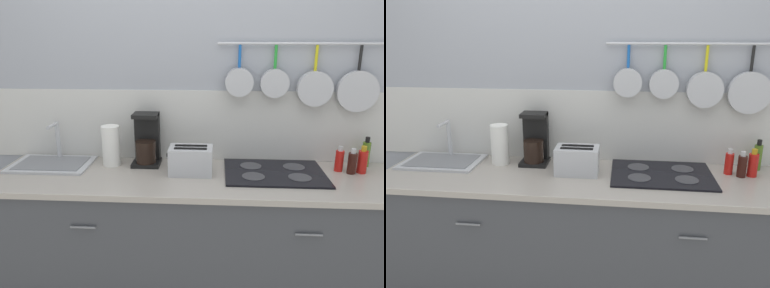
{
  "view_description": "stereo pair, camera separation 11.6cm",
  "coord_description": "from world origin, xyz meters",
  "views": [
    {
      "loc": [
        0.1,
        -2.06,
        1.73
      ],
      "look_at": [
        -0.03,
        0.0,
        1.11
      ],
      "focal_mm": 35.0,
      "sensor_mm": 36.0,
      "label": 1
    },
    {
      "loc": [
        0.22,
        -2.05,
        1.73
      ],
      "look_at": [
        -0.03,
        0.0,
        1.11
      ],
      "focal_mm": 35.0,
      "sensor_mm": 36.0,
      "label": 2
    }
  ],
  "objects": [
    {
      "name": "wall_back",
      "position": [
        0.0,
        0.35,
        1.27
      ],
      "size": [
        7.2,
        0.16,
        2.6
      ],
      "color": "#999EA8",
      "rests_on": "ground_plane"
    },
    {
      "name": "cabinet_base",
      "position": [
        0.0,
        -0.0,
        0.44
      ],
      "size": [
        2.4,
        0.6,
        0.88
      ],
      "color": "#3F4247",
      "rests_on": "ground_plane"
    },
    {
      "name": "countertop",
      "position": [
        0.0,
        0.0,
        0.89
      ],
      "size": [
        2.44,
        0.62,
        0.03
      ],
      "color": "#A59E93",
      "rests_on": "cabinet_base"
    },
    {
      "name": "sink_basin",
      "position": [
        -0.93,
        0.13,
        0.93
      ],
      "size": [
        0.49,
        0.33,
        0.26
      ],
      "color": "#B7BABF",
      "rests_on": "countertop"
    },
    {
      "name": "paper_towel_roll",
      "position": [
        -0.55,
        0.16,
        1.04
      ],
      "size": [
        0.11,
        0.11,
        0.25
      ],
      "color": "white",
      "rests_on": "countertop"
    },
    {
      "name": "coffee_maker",
      "position": [
        -0.33,
        0.2,
        1.05
      ],
      "size": [
        0.17,
        0.17,
        0.33
      ],
      "color": "black",
      "rests_on": "countertop"
    },
    {
      "name": "toaster",
      "position": [
        -0.04,
        0.05,
        0.99
      ],
      "size": [
        0.27,
        0.17,
        0.17
      ],
      "color": "#B7BABF",
      "rests_on": "countertop"
    },
    {
      "name": "cooktop",
      "position": [
        0.46,
        0.07,
        0.92
      ],
      "size": [
        0.59,
        0.45,
        0.01
      ],
      "color": "black",
      "rests_on": "countertop"
    },
    {
      "name": "bottle_cooking_wine",
      "position": [
        0.86,
        0.14,
        0.98
      ],
      "size": [
        0.05,
        0.05,
        0.16
      ],
      "color": "red",
      "rests_on": "countertop"
    },
    {
      "name": "bottle_sesame_oil",
      "position": [
        0.92,
        0.1,
        0.98
      ],
      "size": [
        0.05,
        0.05,
        0.16
      ],
      "color": "#33140F",
      "rests_on": "countertop"
    },
    {
      "name": "bottle_hot_sauce",
      "position": [
        0.99,
        0.12,
        0.99
      ],
      "size": [
        0.06,
        0.06,
        0.17
      ],
      "color": "red",
      "rests_on": "countertop"
    },
    {
      "name": "bottle_vinegar",
      "position": [
        1.05,
        0.24,
        1.0
      ],
      "size": [
        0.05,
        0.05,
        0.19
      ],
      "color": "#4C721E",
      "rests_on": "countertop"
    }
  ]
}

